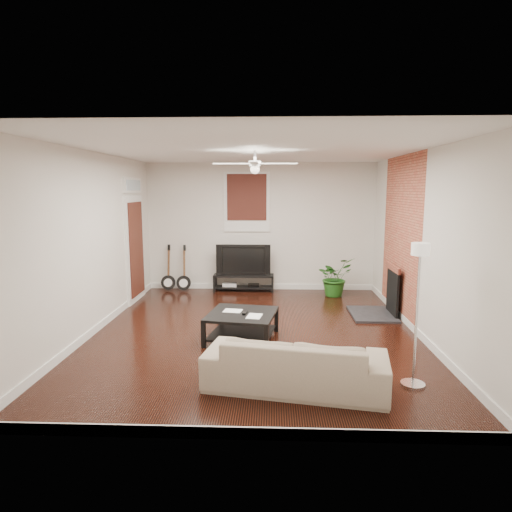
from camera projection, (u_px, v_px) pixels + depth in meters
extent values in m
cube|color=black|center=(255.00, 332.00, 6.88)|extent=(5.00, 6.00, 0.01)
cube|color=white|center=(255.00, 150.00, 6.46)|extent=(5.00, 6.00, 0.01)
cube|color=silver|center=(261.00, 227.00, 9.63)|extent=(5.00, 0.01, 2.80)
cube|color=silver|center=(241.00, 288.00, 3.71)|extent=(5.00, 0.01, 2.80)
cube|color=silver|center=(94.00, 243.00, 6.76)|extent=(0.01, 6.00, 2.80)
cube|color=silver|center=(421.00, 245.00, 6.57)|extent=(0.01, 6.00, 2.80)
cube|color=#B04C38|center=(401.00, 237.00, 7.56)|extent=(0.02, 2.20, 2.80)
cube|color=black|center=(382.00, 290.00, 7.72)|extent=(0.80, 1.10, 0.92)
cube|color=#35110E|center=(247.00, 202.00, 9.53)|extent=(1.00, 0.06, 1.30)
cube|color=white|center=(135.00, 239.00, 8.66)|extent=(0.08, 1.00, 2.50)
cube|color=black|center=(244.00, 283.00, 9.61)|extent=(1.31, 0.35, 0.37)
imported|color=black|center=(244.00, 259.00, 9.55)|extent=(1.18, 0.15, 0.68)
cube|color=black|center=(242.00, 326.00, 6.52)|extent=(1.10, 1.10, 0.40)
imported|color=tan|center=(296.00, 362.00, 4.91)|extent=(2.14, 1.14, 0.59)
imported|color=#205B1A|center=(335.00, 277.00, 9.15)|extent=(0.96, 0.94, 0.81)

